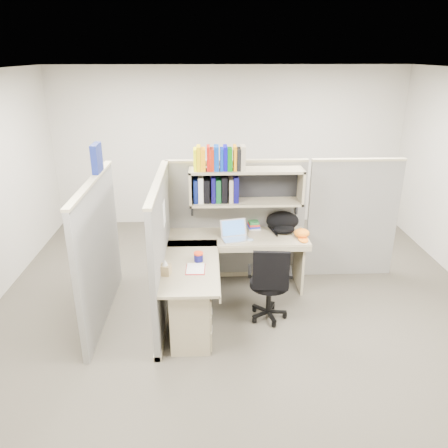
{
  "coord_description": "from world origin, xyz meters",
  "views": [
    {
      "loc": [
        -0.37,
        -4.46,
        2.89
      ],
      "look_at": [
        -0.19,
        0.25,
        1.02
      ],
      "focal_mm": 35.0,
      "sensor_mm": 36.0,
      "label": 1
    }
  ],
  "objects_px": {
    "desk": "(206,292)",
    "backpack": "(283,222)",
    "snack_canister": "(198,257)",
    "laptop": "(236,231)",
    "task_chair": "(269,295)"
  },
  "relations": [
    {
      "from": "backpack",
      "to": "task_chair",
      "type": "height_order",
      "value": "backpack"
    },
    {
      "from": "laptop",
      "to": "snack_canister",
      "type": "xyz_separation_m",
      "value": [
        -0.45,
        -0.58,
        -0.06
      ]
    },
    {
      "from": "desk",
      "to": "laptop",
      "type": "height_order",
      "value": "laptop"
    },
    {
      "from": "desk",
      "to": "task_chair",
      "type": "relative_size",
      "value": 1.85
    },
    {
      "from": "snack_canister",
      "to": "task_chair",
      "type": "height_order",
      "value": "task_chair"
    },
    {
      "from": "desk",
      "to": "snack_canister",
      "type": "bearing_deg",
      "value": 115.22
    },
    {
      "from": "laptop",
      "to": "task_chair",
      "type": "relative_size",
      "value": 0.35
    },
    {
      "from": "laptop",
      "to": "snack_canister",
      "type": "distance_m",
      "value": 0.73
    },
    {
      "from": "desk",
      "to": "snack_canister",
      "type": "distance_m",
      "value": 0.39
    },
    {
      "from": "snack_canister",
      "to": "desk",
      "type": "bearing_deg",
      "value": -64.78
    },
    {
      "from": "laptop",
      "to": "backpack",
      "type": "bearing_deg",
      "value": 7.94
    },
    {
      "from": "desk",
      "to": "task_chair",
      "type": "xyz_separation_m",
      "value": [
        0.71,
        0.09,
        -0.11
      ]
    },
    {
      "from": "task_chair",
      "to": "desk",
      "type": "bearing_deg",
      "value": -173.04
    },
    {
      "from": "snack_canister",
      "to": "task_chair",
      "type": "distance_m",
      "value": 0.91
    },
    {
      "from": "desk",
      "to": "backpack",
      "type": "xyz_separation_m",
      "value": [
        0.99,
        0.98,
        0.42
      ]
    }
  ]
}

